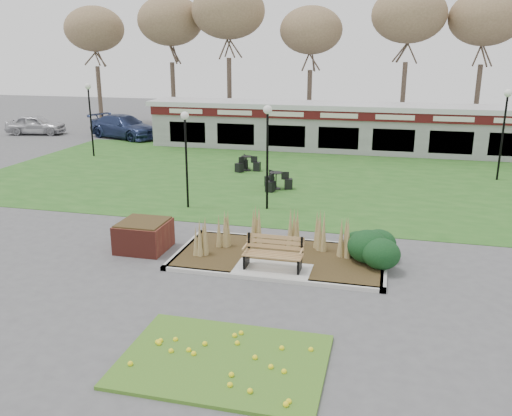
% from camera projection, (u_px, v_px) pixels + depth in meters
% --- Properties ---
extents(ground, '(100.00, 100.00, 0.00)m').
position_uv_depth(ground, '(271.00, 275.00, 15.44)').
color(ground, '#515154').
rests_on(ground, ground).
extents(lawn, '(34.00, 16.00, 0.02)m').
position_uv_depth(lawn, '(324.00, 179.00, 26.59)').
color(lawn, '#245A1C').
rests_on(lawn, ground).
extents(flower_bed, '(4.20, 3.00, 0.16)m').
position_uv_depth(flower_bed, '(223.00, 359.00, 11.14)').
color(flower_bed, '#3D7722').
rests_on(flower_bed, ground).
extents(planting_bed, '(6.75, 3.40, 1.27)m').
position_uv_depth(planting_bed, '(323.00, 250.00, 16.29)').
color(planting_bed, '#372B16').
rests_on(planting_bed, ground).
extents(park_bench, '(1.70, 0.66, 0.93)m').
position_uv_depth(park_bench, '(274.00, 253.00, 15.50)').
color(park_bench, '#AE814E').
rests_on(park_bench, ground).
extents(brick_planter, '(1.50, 1.50, 0.95)m').
position_uv_depth(brick_planter, '(144.00, 235.00, 17.25)').
color(brick_planter, maroon).
rests_on(brick_planter, ground).
extents(food_pavilion, '(24.60, 3.40, 2.90)m').
position_uv_depth(food_pavilion, '(341.00, 127.00, 33.57)').
color(food_pavilion, gray).
rests_on(food_pavilion, ground).
extents(tree_backdrop, '(47.24, 5.24, 10.36)m').
position_uv_depth(tree_backdrop, '(356.00, 16.00, 39.08)').
color(tree_backdrop, '#47382B').
rests_on(tree_backdrop, ground).
extents(lamp_post_mid_left, '(0.32, 0.32, 3.86)m').
position_uv_depth(lamp_post_mid_left, '(186.00, 139.00, 21.09)').
color(lamp_post_mid_left, black).
rests_on(lamp_post_mid_left, ground).
extents(lamp_post_mid_right, '(0.34, 0.34, 4.12)m').
position_uv_depth(lamp_post_mid_right, '(267.00, 134.00, 20.84)').
color(lamp_post_mid_right, black).
rests_on(lamp_post_mid_right, ground).
extents(lamp_post_far_right, '(0.36, 0.36, 4.35)m').
position_uv_depth(lamp_post_far_right, '(505.00, 115.00, 25.50)').
color(lamp_post_far_right, black).
rests_on(lamp_post_far_right, ground).
extents(lamp_post_far_left, '(0.35, 0.35, 4.25)m').
position_uv_depth(lamp_post_far_left, '(89.00, 103.00, 31.25)').
color(lamp_post_far_left, black).
rests_on(lamp_post_far_left, ground).
extents(bistro_set_a, '(1.23, 1.42, 0.75)m').
position_uv_depth(bistro_set_a, '(247.00, 166.00, 28.31)').
color(bistro_set_a, black).
rests_on(bistro_set_a, ground).
extents(bistro_set_b, '(1.41, 1.41, 0.77)m').
position_uv_depth(bistro_set_b, '(276.00, 183.00, 24.62)').
color(bistro_set_b, black).
rests_on(bistro_set_b, ground).
extents(car_silver, '(4.48, 2.52, 1.44)m').
position_uv_depth(car_silver, '(36.00, 125.00, 39.97)').
color(car_silver, '#B9BABF').
rests_on(car_silver, ground).
extents(car_black, '(3.95, 2.30, 1.23)m').
position_uv_depth(car_black, '(240.00, 125.00, 40.66)').
color(car_black, black).
rests_on(car_black, ground).
extents(car_blue, '(6.04, 4.11, 1.62)m').
position_uv_depth(car_blue, '(124.00, 127.00, 38.28)').
color(car_blue, navy).
rests_on(car_blue, ground).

